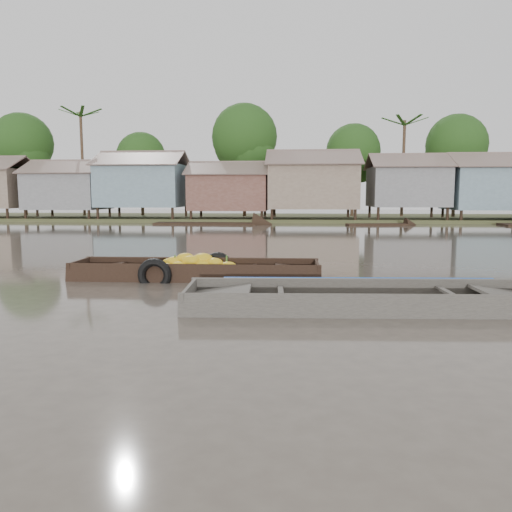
{
  "coord_description": "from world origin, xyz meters",
  "views": [
    {
      "loc": [
        1.11,
        -8.61,
        2.07
      ],
      "look_at": [
        0.34,
        1.57,
        0.8
      ],
      "focal_mm": 35.0,
      "sensor_mm": 36.0,
      "label": 1
    }
  ],
  "objects": [
    {
      "name": "ground",
      "position": [
        0.0,
        0.0,
        0.0
      ],
      "size": [
        120.0,
        120.0,
        0.0
      ],
      "primitive_type": "plane",
      "color": "#494038",
      "rests_on": "ground"
    },
    {
      "name": "riverbank",
      "position": [
        3.03,
        31.86,
        3.07
      ],
      "size": [
        120.0,
        12.47,
        10.22
      ],
      "color": "#384723",
      "rests_on": "ground"
    },
    {
      "name": "banana_boat",
      "position": [
        -1.35,
        3.44,
        0.18
      ],
      "size": [
        6.09,
        1.68,
        0.86
      ],
      "rotation": [
        0.0,
        0.0,
        0.01
      ],
      "color": "black",
      "rests_on": "ground"
    },
    {
      "name": "viewer_boat",
      "position": [
        2.46,
        0.52,
        0.04
      ],
      "size": [
        6.72,
        2.07,
        0.54
      ],
      "rotation": [
        0.0,
        0.0,
        0.05
      ],
      "color": "#3D3833",
      "rests_on": "ground"
    }
  ]
}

